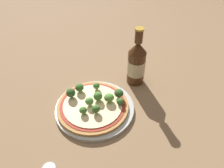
# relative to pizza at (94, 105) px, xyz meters

# --- Properties ---
(ground_plane) EXTENTS (3.00, 3.00, 0.00)m
(ground_plane) POSITION_rel_pizza_xyz_m (-0.01, -0.00, -0.02)
(ground_plane) COLOR #846647
(plate) EXTENTS (0.26, 0.26, 0.01)m
(plate) POSITION_rel_pizza_xyz_m (0.00, 0.00, -0.01)
(plate) COLOR #B2B7B2
(plate) RESTS_ON ground_plane
(pizza) EXTENTS (0.23, 0.23, 0.01)m
(pizza) POSITION_rel_pizza_xyz_m (0.00, 0.00, 0.00)
(pizza) COLOR #B77F42
(pizza) RESTS_ON plate
(broccoli_floret_0) EXTENTS (0.02, 0.02, 0.02)m
(broccoli_floret_0) POSITION_rel_pizza_xyz_m (0.03, 0.08, 0.02)
(broccoli_floret_0) COLOR #7A9E5B
(broccoli_floret_0) RESTS_ON pizza
(broccoli_floret_1) EXTENTS (0.03, 0.03, 0.03)m
(broccoli_floret_1) POSITION_rel_pizza_xyz_m (-0.08, -0.03, 0.02)
(broccoli_floret_1) COLOR #7A9E5B
(broccoli_floret_1) RESTS_ON pizza
(broccoli_floret_2) EXTENTS (0.02, 0.02, 0.03)m
(broccoli_floret_2) POSITION_rel_pizza_xyz_m (0.04, 0.00, 0.02)
(broccoli_floret_2) COLOR #7A9E5B
(broccoli_floret_2) RESTS_ON pizza
(broccoli_floret_3) EXTENTS (0.02, 0.02, 0.02)m
(broccoli_floret_3) POSITION_rel_pizza_xyz_m (0.03, -0.04, 0.02)
(broccoli_floret_3) COLOR #7A9E5B
(broccoli_floret_3) RESTS_ON pizza
(broccoli_floret_4) EXTENTS (0.03, 0.03, 0.03)m
(broccoli_floret_4) POSITION_rel_pizza_xyz_m (-0.06, -0.06, 0.03)
(broccoli_floret_4) COLOR #7A9E5B
(broccoli_floret_4) RESTS_ON pizza
(broccoli_floret_5) EXTENTS (0.03, 0.03, 0.03)m
(broccoli_floret_5) POSITION_rel_pizza_xyz_m (-0.02, 0.02, 0.02)
(broccoli_floret_5) COLOR #7A9E5B
(broccoli_floret_5) RESTS_ON pizza
(broccoli_floret_6) EXTENTS (0.02, 0.02, 0.03)m
(broccoli_floret_6) POSITION_rel_pizza_xyz_m (-0.06, 0.03, 0.02)
(broccoli_floret_6) COLOR #7A9E5B
(broccoli_floret_6) RESTS_ON pizza
(broccoli_floret_7) EXTENTS (0.03, 0.03, 0.03)m
(broccoli_floret_7) POSITION_rel_pizza_xyz_m (-0.00, -0.01, 0.02)
(broccoli_floret_7) COLOR #7A9E5B
(broccoli_floret_7) RESTS_ON pizza
(broccoli_floret_8) EXTENTS (0.03, 0.03, 0.03)m
(broccoli_floret_8) POSITION_rel_pizza_xyz_m (0.01, 0.05, 0.02)
(broccoli_floret_8) COLOR #7A9E5B
(broccoli_floret_8) RESTS_ON pizza
(broccoli_floret_9) EXTENTS (0.03, 0.03, 0.03)m
(broccoli_floret_9) POSITION_rel_pizza_xyz_m (-0.00, 0.09, 0.02)
(broccoli_floret_9) COLOR #7A9E5B
(broccoli_floret_9) RESTS_ON pizza
(beer_bottle) EXTENTS (0.06, 0.06, 0.22)m
(beer_bottle) POSITION_rel_pizza_xyz_m (-0.08, 0.19, 0.07)
(beer_bottle) COLOR #472814
(beer_bottle) RESTS_ON ground_plane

